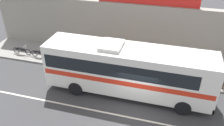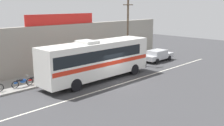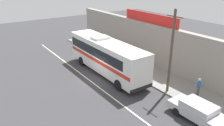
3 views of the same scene
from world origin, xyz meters
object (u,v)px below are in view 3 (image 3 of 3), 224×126
Objects in this scene: parked_car at (199,111)px; motorcycle_green at (83,41)px; utility_pole at (171,51)px; motorcycle_red at (97,49)px; intercity_bus at (106,55)px; motorcycle_black at (102,51)px; pedestrian_far_left at (122,51)px; pedestrian_by_curb at (199,86)px; motorcycle_blue at (89,44)px.

parked_car reaches higher than motorcycle_green.
utility_pole is 13.21m from motorcycle_red.
intercity_bus is 6.00× the size of motorcycle_red.
parked_car is 2.39× the size of motorcycle_red.
pedestrian_far_left is (2.79, 1.17, 0.59)m from motorcycle_black.
pedestrian_far_left reaches higher than motorcycle_red.
utility_pole is at bearing -147.33° from pedestrian_by_curb.
intercity_bus is at bearing -158.09° from pedestrian_by_curb.
motorcycle_green is (-5.57, 0.20, 0.00)m from motorcycle_black.
motorcycle_red is at bearing -176.08° from pedestrian_by_curb.
intercity_bus is at bearing -23.00° from motorcycle_red.
parked_car is at bearing -52.85° from pedestrian_by_curb.
pedestrian_far_left is at bearing 9.02° from motorcycle_blue.
parked_car is 2.67× the size of pedestrian_by_curb.
pedestrian_by_curb reaches higher than motorcycle_red.
pedestrian_by_curb reaches higher than motorcycle_blue.
pedestrian_by_curb is at bearing 32.67° from utility_pole.
intercity_bus is 7.34m from utility_pole.
parked_car reaches higher than motorcycle_red.
pedestrian_far_left is (-2.02, 3.66, -0.91)m from intercity_bus.
motorcycle_black is 1.07× the size of pedestrian_far_left.
motorcycle_blue is 1.07× the size of pedestrian_by_curb.
motorcycle_blue is 6.56m from pedestrian_far_left.
motorcycle_blue is at bearing 177.78° from motorcycle_black.
motorcycle_black is 1.00× the size of motorcycle_green.
intercity_bus is at bearing -27.44° from motorcycle_black.
intercity_bus is 2.51× the size of parked_car.
intercity_bus is at bearing -175.14° from parked_car.
motorcycle_black is at bearing 174.29° from parked_car.
intercity_bus reaches higher than pedestrian_by_curb.
parked_car is at bearing -17.11° from utility_pole.
parked_car reaches higher than motorcycle_black.
motorcycle_black and motorcycle_green have the same top height.
parked_car is at bearing -4.75° from motorcycle_green.
pedestrian_far_left reaches higher than parked_car.
utility_pole is 3.99× the size of motorcycle_blue.
motorcycle_green is 8.44m from pedestrian_far_left.
motorcycle_red is at bearing -164.55° from pedestrian_far_left.
intercity_bus reaches higher than parked_car.
pedestrian_far_left reaches higher than motorcycle_green.
motorcycle_black is 1.21m from motorcycle_red.
pedestrian_far_left is at bearing 179.55° from pedestrian_by_curb.
pedestrian_by_curb is (2.14, 1.37, -2.78)m from utility_pole.
parked_car is at bearing -5.05° from motorcycle_blue.
pedestrian_by_curb is (-2.01, 2.65, 0.40)m from parked_car.
pedestrian_by_curb reaches higher than parked_car.
motorcycle_black is 0.97× the size of motorcycle_red.
pedestrian_far_left is (-12.92, 2.74, 0.42)m from parked_car.
motorcycle_black is (-15.72, 1.57, -0.17)m from parked_car.
motorcycle_green and motorcycle_blue have the same top height.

